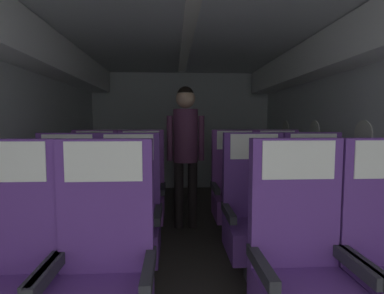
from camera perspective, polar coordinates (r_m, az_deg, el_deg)
ground at (r=2.95m, az=-0.30°, el=-20.02°), size 3.48×6.18×0.02m
fuselage_shell at (r=2.95m, az=-0.58°, el=11.16°), size 3.36×5.83×2.17m
seat_a_left_window at (r=1.81m, az=-32.19°, el=-20.39°), size 0.51×0.47×1.14m
seat_a_left_aisle at (r=1.64m, az=-16.57°, el=-22.64°), size 0.51×0.47×1.14m
seat_a_right_window at (r=1.73m, az=20.11°, el=-21.26°), size 0.51×0.47×1.14m
seat_b_left_window at (r=2.53m, az=-22.68°, el=-12.81°), size 0.51×0.47×1.14m
seat_b_left_aisle at (r=2.41m, az=-11.92°, el=-13.44°), size 0.51×0.47×1.14m
seat_b_right_aisle at (r=2.66m, az=22.35°, el=-11.98°), size 0.51×0.47×1.14m
seat_b_right_window at (r=2.47m, az=11.94°, el=-12.99°), size 0.51×0.47×1.14m
seat_c_left_window at (r=3.32m, az=-17.99°, el=-8.51°), size 0.51×0.47×1.14m
seat_c_left_aisle at (r=3.23m, az=-9.59°, el=-8.72°), size 0.51×0.47×1.14m
seat_c_right_aisle at (r=3.40m, az=16.06°, el=-8.15°), size 0.51×0.47×1.14m
seat_c_right_window at (r=3.28m, az=8.20°, el=-8.48°), size 0.51×0.47×1.14m
flight_attendant at (r=3.45m, az=-1.21°, el=1.08°), size 0.43×0.28×1.63m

